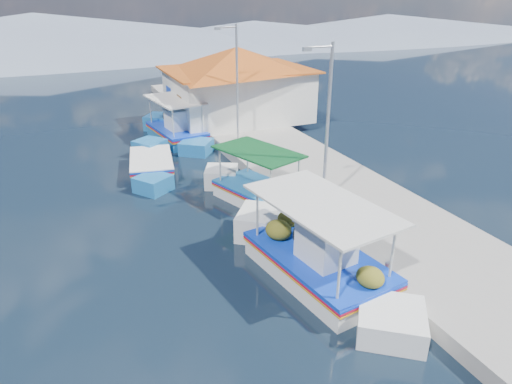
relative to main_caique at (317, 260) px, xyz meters
name	(u,v)px	position (x,y,z in m)	size (l,w,h in m)	color
ground	(232,263)	(-2.15, 1.70, -0.54)	(160.00, 160.00, 0.00)	black
quay	(302,169)	(3.75, 7.70, -0.29)	(5.00, 44.00, 0.50)	gray
bollards	(269,173)	(1.65, 6.95, 0.11)	(0.20, 17.20, 0.30)	#A5A8AD
main_caique	(317,260)	(0.00, 0.00, 0.00)	(3.20, 8.42, 2.80)	white
caique_green_canopy	(258,193)	(0.57, 5.74, -0.17)	(3.37, 6.28, 2.49)	white
caique_blue_hull	(151,166)	(-2.79, 10.85, -0.22)	(2.69, 6.43, 1.16)	#1B65A6
caique_far	(177,132)	(-0.31, 15.35, -0.04)	(2.87, 7.57, 2.67)	#1B65A6
harbor_building	(237,82)	(4.05, 16.70, 2.24)	(10.49, 10.49, 4.40)	silver
lamp_post_near	(326,118)	(2.36, 3.70, 3.31)	(1.21, 0.14, 6.00)	#A5A8AD
lamp_post_far	(235,77)	(2.36, 12.70, 3.31)	(1.21, 0.14, 6.00)	#A5A8AD
mountain_ridge	(129,36)	(4.40, 57.70, 1.50)	(171.40, 96.00, 5.50)	slate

